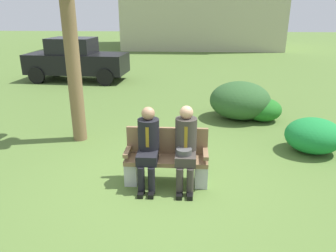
# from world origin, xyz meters

# --- Properties ---
(ground_plane) EXTENTS (80.00, 80.00, 0.00)m
(ground_plane) POSITION_xyz_m (0.00, 0.00, 0.00)
(ground_plane) COLOR #506D30
(park_bench) EXTENTS (1.33, 0.44, 0.90)m
(park_bench) POSITION_xyz_m (0.11, 0.09, 0.39)
(park_bench) COLOR brown
(park_bench) RESTS_ON ground
(seated_man_left) EXTENTS (0.34, 0.72, 1.29)m
(seated_man_left) POSITION_xyz_m (-0.17, -0.03, 0.72)
(seated_man_left) COLOR black
(seated_man_left) RESTS_ON ground
(seated_man_right) EXTENTS (0.34, 0.72, 1.32)m
(seated_man_right) POSITION_xyz_m (0.42, -0.03, 0.73)
(seated_man_right) COLOR #38332D
(seated_man_right) RESTS_ON ground
(shrub_near_bench) EXTENTS (0.94, 0.86, 0.59)m
(shrub_near_bench) POSITION_xyz_m (2.35, 3.38, 0.29)
(shrub_near_bench) COLOR #206A20
(shrub_near_bench) RESTS_ON ground
(shrub_mid_lawn) EXTENTS (1.56, 1.43, 0.97)m
(shrub_mid_lawn) POSITION_xyz_m (1.77, 3.52, 0.49)
(shrub_mid_lawn) COLOR #2D5629
(shrub_mid_lawn) RESTS_ON ground
(shrub_far_lawn) EXTENTS (1.11, 1.02, 0.69)m
(shrub_far_lawn) POSITION_xyz_m (2.94, 1.47, 0.35)
(shrub_far_lawn) COLOR #1B7E36
(shrub_far_lawn) RESTS_ON ground
(parked_car_near) EXTENTS (3.99, 1.91, 1.68)m
(parked_car_near) POSITION_xyz_m (-4.06, 7.98, 0.84)
(parked_car_near) COLOR black
(parked_car_near) RESTS_ON ground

